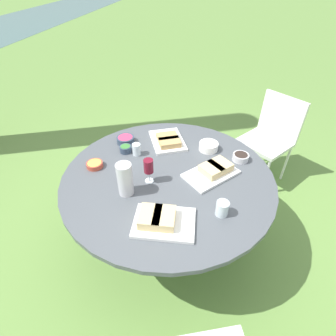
% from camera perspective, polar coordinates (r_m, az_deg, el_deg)
% --- Properties ---
extents(ground_plane, '(40.00, 40.00, 0.00)m').
position_cam_1_polar(ground_plane, '(2.36, 0.00, -14.69)').
color(ground_plane, '#668E42').
extents(dining_table, '(1.48, 1.48, 0.71)m').
position_cam_1_polar(dining_table, '(1.91, 0.00, -3.65)').
color(dining_table, '#4C4C51').
rests_on(dining_table, ground_plane).
extents(chair_near_right, '(0.61, 0.61, 0.89)m').
position_cam_1_polar(chair_near_right, '(2.84, 21.52, 6.96)').
color(chair_near_right, silver).
rests_on(chair_near_right, ground_plane).
extents(water_pitcher, '(0.11, 0.10, 0.23)m').
position_cam_1_polar(water_pitcher, '(1.66, -9.34, -2.41)').
color(water_pitcher, silver).
rests_on(water_pitcher, dining_table).
extents(wine_glass, '(0.06, 0.06, 0.18)m').
position_cam_1_polar(wine_glass, '(1.72, -4.26, 0.23)').
color(wine_glass, silver).
rests_on(wine_glass, dining_table).
extents(platter_bread_main, '(0.42, 0.42, 0.07)m').
position_cam_1_polar(platter_bread_main, '(1.86, 9.87, -0.55)').
color(platter_bread_main, white).
rests_on(platter_bread_main, dining_table).
extents(platter_charcuterie, '(0.42, 0.37, 0.06)m').
position_cam_1_polar(platter_charcuterie, '(2.16, -0.02, 6.05)').
color(platter_charcuterie, white).
rests_on(platter_charcuterie, dining_table).
extents(platter_sandwich_side, '(0.27, 0.36, 0.08)m').
position_cam_1_polar(platter_sandwich_side, '(1.51, -1.70, -11.18)').
color(platter_sandwich_side, white).
rests_on(platter_sandwich_side, dining_table).
extents(bowl_fries, '(0.12, 0.12, 0.04)m').
position_cam_1_polar(bowl_fries, '(1.98, -15.66, 0.77)').
color(bowl_fries, '#B74733').
rests_on(bowl_fries, dining_table).
extents(bowl_salad, '(0.09, 0.09, 0.05)m').
position_cam_1_polar(bowl_salad, '(2.08, -9.22, 4.19)').
color(bowl_salad, '#334256').
rests_on(bowl_salad, dining_table).
extents(bowl_olives, '(0.12, 0.12, 0.05)m').
position_cam_1_polar(bowl_olives, '(2.04, 15.53, 2.35)').
color(bowl_olives, silver).
rests_on(bowl_olives, dining_table).
extents(bowl_dip_red, '(0.14, 0.14, 0.05)m').
position_cam_1_polar(bowl_dip_red, '(2.19, -9.24, 6.17)').
color(bowl_dip_red, '#334256').
rests_on(bowl_dip_red, dining_table).
extents(bowl_dip_cream, '(0.15, 0.15, 0.06)m').
position_cam_1_polar(bowl_dip_cream, '(2.10, 8.83, 4.77)').
color(bowl_dip_cream, white).
rests_on(bowl_dip_cream, dining_table).
extents(cup_water_near, '(0.08, 0.08, 0.10)m').
position_cam_1_polar(cup_water_near, '(1.58, 11.71, -8.61)').
color(cup_water_near, silver).
rests_on(cup_water_near, dining_table).
extents(cup_water_far, '(0.07, 0.07, 0.09)m').
position_cam_1_polar(cup_water_far, '(2.03, -6.86, 4.05)').
color(cup_water_far, silver).
rests_on(cup_water_far, dining_table).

